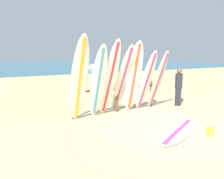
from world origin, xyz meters
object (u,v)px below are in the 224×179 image
at_px(surfboard_leaning_left, 98,83).
at_px(surfboard_leaning_center_right, 134,78).
at_px(surfboard_leaning_far_left, 79,80).
at_px(sand_bucket, 210,131).
at_px(surfboard_lying_on_sand, 178,131).
at_px(surfboard_leaning_right, 146,81).
at_px(surfboard_leaning_far_right, 158,80).
at_px(surfboard_leaning_center, 122,80).
at_px(beachgoer_standing, 179,85).
at_px(surfboard_leaning_center_left, 110,79).
at_px(surfboard_rack, 116,94).
at_px(small_boat_offshore, 93,67).

xyz_separation_m(surfboard_leaning_left, surfboard_leaning_center_right, (1.42, 0.06, 0.08)).
bearing_deg(surfboard_leaning_far_left, surfboard_leaning_left, -0.94).
relative_size(surfboard_leaning_far_left, sand_bucket, 12.86).
bearing_deg(surfboard_leaning_left, surfboard_lying_on_sand, -59.23).
bearing_deg(surfboard_lying_on_sand, surfboard_leaning_right, 72.22).
xyz_separation_m(surfboard_leaning_center_right, sand_bucket, (0.38, -2.69, -1.14)).
bearing_deg(surfboard_leaning_far_right, surfboard_lying_on_sand, -120.72).
bearing_deg(surfboard_leaning_center_right, surfboard_lying_on_sand, -94.28).
bearing_deg(surfboard_leaning_center, surfboard_leaning_far_right, -5.83).
distance_m(surfboard_leaning_center, beachgoer_standing, 2.60).
xyz_separation_m(surfboard_leaning_center_left, surfboard_leaning_center_right, (0.98, 0.03, -0.01)).
xyz_separation_m(surfboard_rack, surfboard_lying_on_sand, (0.31, -2.54, -0.63)).
distance_m(surfboard_leaning_left, small_boat_offshore, 28.69).
relative_size(surfboard_leaning_center_right, surfboard_leaning_far_right, 1.14).
bearing_deg(surfboard_leaning_center_left, sand_bucket, -62.90).
height_order(surfboard_leaning_center_right, surfboard_leaning_far_right, surfboard_leaning_center_right).
bearing_deg(surfboard_leaning_left, surfboard_rack, 24.48).
distance_m(surfboard_leaning_far_left, small_boat_offshore, 28.95).
bearing_deg(surfboard_leaning_center, surfboard_leaning_center_left, -168.19).
distance_m(surfboard_leaning_center_left, beachgoer_standing, 3.16).
bearing_deg(surfboard_leaning_right, surfboard_leaning_far_right, -0.03).
relative_size(surfboard_leaning_center, surfboard_lying_on_sand, 1.04).
bearing_deg(surfboard_leaning_center, surfboard_leaning_far_left, -175.30).
distance_m(surfboard_leaning_left, surfboard_leaning_center_right, 1.42).
xyz_separation_m(surfboard_leaning_right, surfboard_leaning_far_right, (0.57, -0.00, 0.00)).
bearing_deg(sand_bucket, small_boat_offshore, 69.81).
height_order(surfboard_leaning_center_left, surfboard_leaning_far_right, surfboard_leaning_center_left).
xyz_separation_m(surfboard_rack, surfboard_leaning_left, (-0.95, -0.43, 0.50)).
relative_size(surfboard_leaning_center, surfboard_leaning_far_right, 1.08).
relative_size(surfboard_leaning_center_left, sand_bucket, 12.41).
xyz_separation_m(surfboard_leaning_center, surfboard_leaning_center_right, (0.42, -0.09, 0.07)).
xyz_separation_m(surfboard_leaning_center_right, small_boat_offshore, (10.87, 25.85, -0.99)).
bearing_deg(beachgoer_standing, surfboard_lying_on_sand, -138.72).
distance_m(surfboard_leaning_left, sand_bucket, 3.36).
xyz_separation_m(surfboard_leaning_center_left, small_boat_offshore, (11.86, 25.88, -0.99)).
bearing_deg(surfboard_leaning_center_right, surfboard_leaning_far_right, -3.60).
bearing_deg(beachgoer_standing, surfboard_rack, 169.00).
relative_size(surfboard_leaning_far_left, surfboard_leaning_left, 1.11).
xyz_separation_m(beachgoer_standing, sand_bucket, (-1.77, -2.55, -0.73)).
height_order(surfboard_leaning_center_left, surfboard_leaning_center, surfboard_leaning_center_left).
bearing_deg(small_boat_offshore, surfboard_leaning_far_left, -116.48).
xyz_separation_m(surfboard_leaning_left, surfboard_lying_on_sand, (1.26, -2.11, -1.13)).
height_order(surfboard_rack, surfboard_leaning_left, surfboard_leaning_left).
bearing_deg(surfboard_leaning_center_right, small_boat_offshore, 67.19).
xyz_separation_m(surfboard_leaning_far_left, surfboard_leaning_center_right, (2.02, 0.05, -0.05)).
bearing_deg(sand_bucket, surfboard_rack, 105.51).
height_order(surfboard_leaning_right, sand_bucket, surfboard_leaning_right).
height_order(surfboard_leaning_right, small_boat_offshore, surfboard_leaning_right).
bearing_deg(surfboard_leaning_left, sand_bucket, -55.71).
xyz_separation_m(surfboard_leaning_far_right, small_boat_offshore, (9.79, 25.92, -0.84)).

